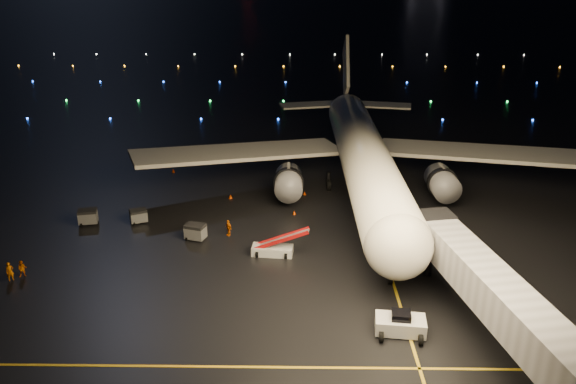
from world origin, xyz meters
name	(u,v)px	position (x,y,z in m)	size (l,w,h in m)	color
ground	(291,18)	(0.00, 300.00, 0.00)	(2000.00, 2000.00, 0.00)	black
lane_centre	(375,223)	(12.00, 15.00, 0.01)	(0.25, 80.00, 0.02)	gold
lane_cross	(186,366)	(-5.00, -10.00, 0.01)	(60.00, 0.25, 0.02)	gold
airliner	(362,123)	(11.47, 27.76, 8.44)	(59.61, 56.63, 16.89)	silver
pushback_tug	(400,322)	(11.30, -5.62, 0.94)	(3.95, 2.07, 1.88)	silver
belt_loader	(272,242)	(0.62, 7.38, 1.46)	(6.03, 1.64, 2.92)	silver
crew_a	(10,271)	(-23.53, 1.96, 0.92)	(0.67, 0.44, 1.85)	orange
crew_b	(22,269)	(-22.70, 2.66, 0.83)	(0.81, 0.63, 1.66)	orange
crew_c	(228,228)	(-4.34, 11.74, 0.90)	(1.05, 0.44, 1.79)	orange
safety_cone_0	(294,212)	(2.79, 17.45, 0.23)	(0.41, 0.41, 0.46)	#E64000
safety_cone_1	(305,193)	(4.09, 23.63, 0.23)	(0.40, 0.40, 0.46)	#E64000
safety_cone_2	(231,197)	(-5.28, 22.23, 0.27)	(0.47, 0.47, 0.53)	#E64000
safety_cone_3	(173,171)	(-14.53, 31.92, 0.26)	(0.46, 0.46, 0.53)	#E64000
taxiway_lights	(285,78)	(0.00, 106.00, 0.18)	(164.00, 92.00, 0.36)	black
baggage_cart_0	(195,232)	(-7.74, 10.66, 0.88)	(2.06, 1.44, 1.75)	slate
baggage_cart_1	(139,216)	(-14.96, 14.89, 0.79)	(1.85, 1.29, 1.57)	slate
baggage_cart_2	(88,217)	(-20.60, 14.43, 0.87)	(2.04, 1.43, 1.73)	slate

